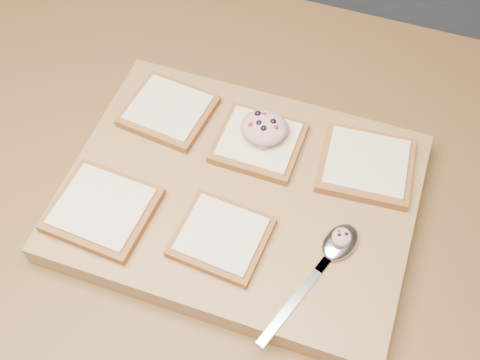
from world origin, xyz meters
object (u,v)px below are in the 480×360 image
Objects in this scene: bread_far_center at (259,142)px; spoon at (334,250)px; tuna_salad_dollop at (264,127)px; cutting_board at (240,197)px.

spoon is (0.15, -0.13, -0.00)m from bread_far_center.
bread_far_center is 1.82× the size of tuna_salad_dollop.
spoon is at bearing -19.50° from cutting_board.
cutting_board is 2.38× the size of spoon.
tuna_salad_dollop is at bearing 66.75° from bread_far_center.
bread_far_center reaches higher than spoon.
cutting_board is 0.09m from bread_far_center.
tuna_salad_dollop is at bearing 86.80° from cutting_board.
bread_far_center is at bearing 89.30° from cutting_board.
spoon is (0.15, -0.05, 0.03)m from cutting_board.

